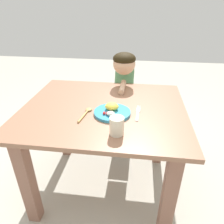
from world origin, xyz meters
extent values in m
plane|color=#B0AC9D|center=(0.00, 0.00, 0.00)|extent=(8.00, 8.00, 0.00)
cube|color=#95674D|center=(0.00, 0.00, 0.73)|extent=(1.10, 0.93, 0.03)
cube|color=#8F624F|center=(-0.45, -0.36, 0.36)|extent=(0.08, 0.08, 0.71)
cube|color=#8F624F|center=(0.45, -0.36, 0.36)|extent=(0.08, 0.08, 0.71)
cube|color=#8F624F|center=(-0.45, 0.36, 0.36)|extent=(0.08, 0.08, 0.71)
cube|color=#8F624F|center=(0.45, 0.36, 0.36)|extent=(0.08, 0.08, 0.71)
cylinder|color=teal|center=(0.07, -0.09, 0.75)|extent=(0.23, 0.23, 0.02)
ellipsoid|color=yellow|center=(0.06, -0.06, 0.78)|extent=(0.09, 0.07, 0.04)
ellipsoid|color=red|center=(0.03, -0.14, 0.77)|extent=(0.02, 0.02, 0.02)
ellipsoid|color=red|center=(0.05, -0.13, 0.77)|extent=(0.04, 0.04, 0.02)
ellipsoid|color=white|center=(0.07, -0.14, 0.77)|extent=(0.05, 0.04, 0.03)
cube|color=silver|center=(0.23, -0.10, 0.74)|extent=(0.02, 0.12, 0.01)
cube|color=silver|center=(0.23, -0.02, 0.74)|extent=(0.03, 0.05, 0.01)
cylinder|color=silver|center=(0.25, 0.02, 0.74)|extent=(0.00, 0.04, 0.00)
cylinder|color=silver|center=(0.24, 0.03, 0.74)|extent=(0.00, 0.04, 0.00)
cylinder|color=silver|center=(0.23, 0.03, 0.74)|extent=(0.00, 0.04, 0.00)
cylinder|color=tan|center=(-0.10, -0.16, 0.75)|extent=(0.04, 0.14, 0.01)
ellipsoid|color=tan|center=(-0.09, -0.06, 0.75)|extent=(0.05, 0.05, 0.01)
cylinder|color=silver|center=(0.12, -0.31, 0.79)|extent=(0.08, 0.08, 0.10)
cube|color=#433C5C|center=(0.10, 0.60, 0.28)|extent=(0.18, 0.13, 0.56)
cube|color=#599966|center=(0.10, 0.52, 0.70)|extent=(0.16, 0.26, 0.33)
sphere|color=#D8A884|center=(0.10, 0.44, 0.92)|extent=(0.18, 0.18, 0.18)
ellipsoid|color=black|center=(0.10, 0.44, 0.96)|extent=(0.19, 0.19, 0.10)
cylinder|color=#D8A884|center=(0.10, 0.32, 0.76)|extent=(0.04, 0.23, 0.04)
camera|label=1|loc=(0.22, -1.24, 1.40)|focal=33.47mm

